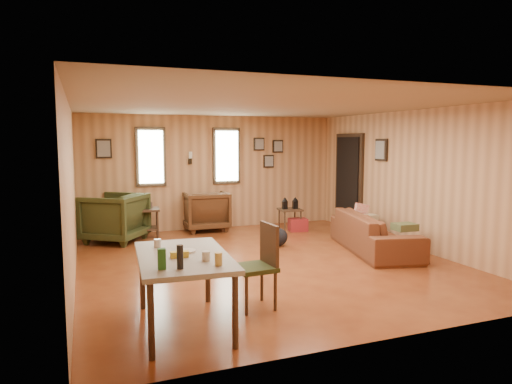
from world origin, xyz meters
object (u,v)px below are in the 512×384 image
recliner_brown (205,209)px  recliner_green (114,215)px  sofa (374,226)px  end_table (145,218)px  side_table (290,208)px  dining_table (183,261)px

recliner_brown → recliner_green: recliner_green is taller
sofa → recliner_brown: recliner_brown is taller
sofa → end_table: size_ratio=3.14×
end_table → side_table: size_ratio=0.99×
end_table → dining_table: size_ratio=0.46×
end_table → side_table: 2.95m
recliner_green → side_table: recliner_green is taller
sofa → recliner_green: 4.69m
sofa → end_table: bearing=67.8°
side_table → end_table: bearing=173.2°
dining_table → end_table: bearing=91.2°
recliner_brown → side_table: (1.65, -0.64, 0.02)m
end_table → dining_table: 4.54m
recliner_green → recliner_brown: bearing=139.5°
sofa → recliner_brown: (-2.22, 2.80, 0.03)m
sofa → side_table: size_ratio=3.13×
sofa → side_table: (-0.57, 2.16, 0.05)m
recliner_brown → dining_table: bearing=74.3°
dining_table → recliner_green: bearing=98.7°
recliner_green → dining_table: 4.37m
sofa → recliner_brown: 3.57m
recliner_brown → end_table: recliner_brown is taller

